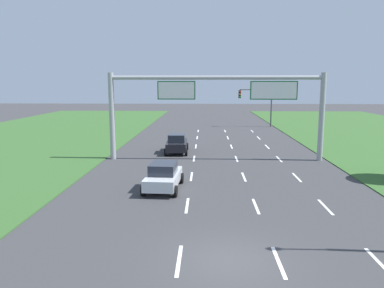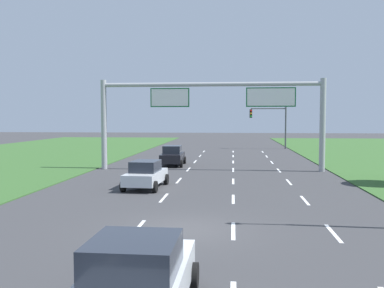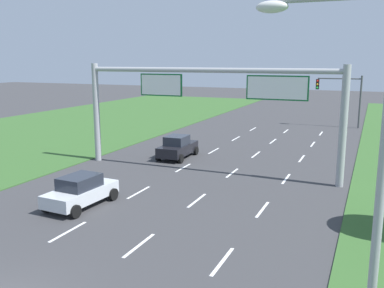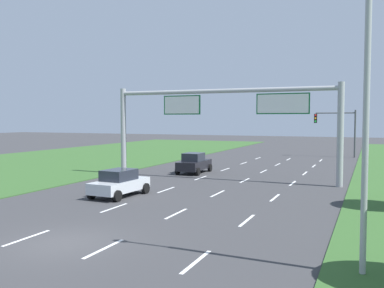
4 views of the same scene
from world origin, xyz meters
TOP-DOWN VIEW (x-y plane):
  - ground_plane at (0.00, 0.00)m, footprint 200.00×200.00m
  - lane_dashes_inner_left at (-1.75, 9.00)m, footprint 0.14×56.40m
  - lane_dashes_inner_right at (1.75, 9.00)m, footprint 0.14×56.40m
  - lane_dashes_slip at (5.25, 9.00)m, footprint 0.14×56.40m
  - car_near_red at (-3.38, 20.59)m, footprint 2.07×4.10m
  - car_mid_lane at (-3.28, 8.91)m, footprint 2.20×4.09m
  - sign_gantry at (0.24, 17.62)m, footprint 17.24×0.44m
  - traffic_light_mast at (6.59, 41.16)m, footprint 4.76×0.49m

SIDE VIEW (x-z plane):
  - ground_plane at x=0.00m, z-range 0.00..0.00m
  - lane_dashes_inner_left at x=-1.75m, z-range 0.00..0.01m
  - lane_dashes_inner_right at x=1.75m, z-range 0.00..0.01m
  - lane_dashes_slip at x=5.25m, z-range 0.00..0.01m
  - car_mid_lane at x=-3.28m, z-range 0.00..1.58m
  - car_near_red at x=-3.38m, z-range -0.02..1.68m
  - traffic_light_mast at x=6.59m, z-range 1.07..6.67m
  - sign_gantry at x=0.24m, z-range 1.40..8.40m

